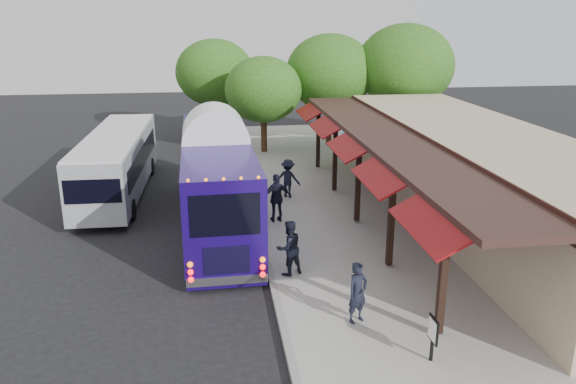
{
  "coord_description": "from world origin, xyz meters",
  "views": [
    {
      "loc": [
        -1.54,
        -15.55,
        7.69
      ],
      "look_at": [
        0.99,
        2.98,
        1.8
      ],
      "focal_mm": 35.0,
      "sensor_mm": 36.0,
      "label": 1
    }
  ],
  "objects_px": {
    "coach_bus": "(217,176)",
    "ped_d": "(288,178)",
    "city_bus": "(117,161)",
    "ped_b": "(289,248)",
    "ped_a": "(358,293)",
    "ped_c": "(277,198)",
    "sign_board": "(433,332)"
  },
  "relations": [
    {
      "from": "ped_a",
      "to": "sign_board",
      "type": "distance_m",
      "value": 2.29
    },
    {
      "from": "ped_b",
      "to": "sign_board",
      "type": "xyz_separation_m",
      "value": [
        2.6,
        -4.91,
        -0.12
      ]
    },
    {
      "from": "city_bus",
      "to": "ped_a",
      "type": "height_order",
      "value": "city_bus"
    },
    {
      "from": "ped_a",
      "to": "ped_c",
      "type": "distance_m",
      "value": 7.72
    },
    {
      "from": "ped_b",
      "to": "sign_board",
      "type": "relative_size",
      "value": 1.57
    },
    {
      "from": "ped_c",
      "to": "ped_d",
      "type": "height_order",
      "value": "ped_c"
    },
    {
      "from": "coach_bus",
      "to": "city_bus",
      "type": "relative_size",
      "value": 1.11
    },
    {
      "from": "city_bus",
      "to": "ped_d",
      "type": "xyz_separation_m",
      "value": [
        7.4,
        -1.92,
        -0.54
      ]
    },
    {
      "from": "coach_bus",
      "to": "ped_d",
      "type": "relative_size",
      "value": 6.86
    },
    {
      "from": "city_bus",
      "to": "sign_board",
      "type": "xyz_separation_m",
      "value": [
        8.99,
        -14.44,
        -0.64
      ]
    },
    {
      "from": "ped_c",
      "to": "ped_d",
      "type": "xyz_separation_m",
      "value": [
        0.83,
        2.96,
        -0.1
      ]
    },
    {
      "from": "ped_d",
      "to": "sign_board",
      "type": "distance_m",
      "value": 12.62
    },
    {
      "from": "ped_c",
      "to": "sign_board",
      "type": "distance_m",
      "value": 9.86
    },
    {
      "from": "ped_c",
      "to": "ped_d",
      "type": "bearing_deg",
      "value": -113.93
    },
    {
      "from": "coach_bus",
      "to": "ped_a",
      "type": "bearing_deg",
      "value": -68.33
    },
    {
      "from": "coach_bus",
      "to": "ped_d",
      "type": "bearing_deg",
      "value": 39.56
    },
    {
      "from": "ped_b",
      "to": "sign_board",
      "type": "height_order",
      "value": "ped_b"
    },
    {
      "from": "coach_bus",
      "to": "ped_d",
      "type": "xyz_separation_m",
      "value": [
        3.07,
        2.68,
        -0.97
      ]
    },
    {
      "from": "ped_a",
      "to": "sign_board",
      "type": "height_order",
      "value": "ped_a"
    },
    {
      "from": "city_bus",
      "to": "sign_board",
      "type": "height_order",
      "value": "city_bus"
    },
    {
      "from": "ped_c",
      "to": "ped_d",
      "type": "relative_size",
      "value": 1.12
    },
    {
      "from": "ped_a",
      "to": "ped_d",
      "type": "relative_size",
      "value": 0.98
    },
    {
      "from": "city_bus",
      "to": "ped_b",
      "type": "distance_m",
      "value": 11.48
    },
    {
      "from": "ped_b",
      "to": "ped_c",
      "type": "height_order",
      "value": "ped_c"
    },
    {
      "from": "ped_a",
      "to": "ped_b",
      "type": "distance_m",
      "value": 3.28
    },
    {
      "from": "city_bus",
      "to": "ped_c",
      "type": "distance_m",
      "value": 8.2
    },
    {
      "from": "city_bus",
      "to": "coach_bus",
      "type": "bearing_deg",
      "value": -45.67
    },
    {
      "from": "coach_bus",
      "to": "ped_c",
      "type": "distance_m",
      "value": 2.41
    },
    {
      "from": "city_bus",
      "to": "ped_d",
      "type": "bearing_deg",
      "value": -13.51
    },
    {
      "from": "ped_a",
      "to": "ped_c",
      "type": "height_order",
      "value": "ped_c"
    },
    {
      "from": "coach_bus",
      "to": "ped_d",
      "type": "distance_m",
      "value": 4.19
    },
    {
      "from": "ped_c",
      "to": "city_bus",
      "type": "bearing_deg",
      "value": -44.88
    }
  ]
}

